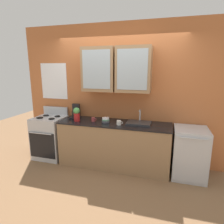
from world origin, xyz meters
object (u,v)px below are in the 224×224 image
(bowl_stack, at_px, (106,120))
(cup_near_bowls, at_px, (93,119))
(sink_faucet, at_px, (139,123))
(dishwasher, at_px, (190,153))
(cup_near_sink, at_px, (119,123))
(vase, at_px, (77,114))
(stove_range, at_px, (50,137))
(coffee_maker, at_px, (75,113))

(bowl_stack, xyz_separation_m, cup_near_bowls, (-0.25, -0.01, -0.00))
(sink_faucet, distance_m, dishwasher, 1.03)
(cup_near_sink, relative_size, cup_near_bowls, 1.12)
(vase, height_order, cup_near_sink, vase)
(cup_near_sink, distance_m, dishwasher, 1.35)
(stove_range, height_order, cup_near_bowls, stove_range)
(stove_range, xyz_separation_m, dishwasher, (2.81, -0.00, -0.01))
(stove_range, height_order, dishwasher, stove_range)
(cup_near_sink, bearing_deg, vase, 177.80)
(bowl_stack, bearing_deg, vase, -172.74)
(sink_faucet, height_order, bowl_stack, sink_faucet)
(stove_range, bearing_deg, cup_near_bowls, -1.84)
(vase, xyz_separation_m, cup_near_sink, (0.86, -0.03, -0.10))
(stove_range, distance_m, cup_near_bowls, 1.13)
(dishwasher, bearing_deg, coffee_maker, 176.32)
(dishwasher, xyz_separation_m, coffee_maker, (-2.26, 0.15, 0.55))
(stove_range, relative_size, bowl_stack, 7.00)
(sink_faucet, relative_size, coffee_maker, 1.53)
(vase, relative_size, dishwasher, 0.31)
(stove_range, relative_size, vase, 3.93)
(cup_near_sink, bearing_deg, cup_near_bowls, 170.16)
(stove_range, distance_m, sink_faucet, 1.95)
(dishwasher, bearing_deg, cup_near_sink, -174.47)
(stove_range, bearing_deg, sink_faucet, 1.98)
(sink_faucet, distance_m, cup_near_bowls, 0.88)
(sink_faucet, height_order, vase, vase)
(stove_range, bearing_deg, bowl_stack, -0.91)
(stove_range, height_order, cup_near_sink, stove_range)
(vase, relative_size, coffee_maker, 0.93)
(coffee_maker, bearing_deg, dishwasher, -3.68)
(bowl_stack, relative_size, dishwasher, 0.17)
(bowl_stack, height_order, coffee_maker, coffee_maker)
(cup_near_bowls, height_order, coffee_maker, coffee_maker)
(cup_near_sink, distance_m, cup_near_bowls, 0.54)
(vase, bearing_deg, bowl_stack, 7.26)
(bowl_stack, bearing_deg, stove_range, 179.09)
(stove_range, relative_size, cup_near_sink, 9.41)
(stove_range, distance_m, cup_near_sink, 1.64)
(cup_near_bowls, distance_m, dishwasher, 1.86)
(bowl_stack, height_order, cup_near_bowls, bowl_stack)
(stove_range, relative_size, coffee_maker, 3.67)
(bowl_stack, distance_m, dishwasher, 1.62)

